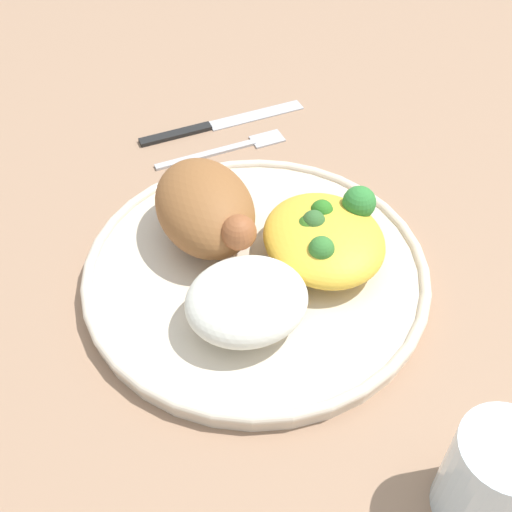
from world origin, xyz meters
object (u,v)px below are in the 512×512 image
object	(u,v)px
mac_cheese_with_broccoli	(325,236)
knife	(209,125)
roasted_chicken	(206,208)
rice_pile	(247,300)
water_glass	(491,478)
plate	(256,271)
fork	(229,148)

from	to	relation	value
mac_cheese_with_broccoli	knife	bearing A→B (deg)	-173.92
roasted_chicken	rice_pile	bearing A→B (deg)	-0.67
mac_cheese_with_broccoli	water_glass	bearing A→B (deg)	0.50
roasted_chicken	knife	bearing A→B (deg)	161.45
plate	knife	world-z (taller)	plate
rice_pile	water_glass	world-z (taller)	water_glass
roasted_chicken	fork	xyz separation A→B (m)	(-0.13, 0.07, -0.05)
rice_pile	water_glass	size ratio (longest dim) A/B	1.19
rice_pile	fork	bearing A→B (deg)	163.92
plate	roasted_chicken	bearing A→B (deg)	-152.02
mac_cheese_with_broccoli	fork	distance (m)	0.19
fork	mac_cheese_with_broccoli	bearing A→B (deg)	5.72
plate	rice_pile	bearing A→B (deg)	-28.26
plate	knife	bearing A→B (deg)	171.62
mac_cheese_with_broccoli	knife	world-z (taller)	mac_cheese_with_broccoli
mac_cheese_with_broccoli	rice_pile	bearing A→B (deg)	-63.29
plate	fork	xyz separation A→B (m)	(-0.18, 0.04, -0.01)
mac_cheese_with_broccoli	water_glass	world-z (taller)	water_glass
fork	water_glass	distance (m)	0.41
rice_pile	roasted_chicken	bearing A→B (deg)	179.33
roasted_chicken	water_glass	world-z (taller)	same
roasted_chicken	mac_cheese_with_broccoli	bearing A→B (deg)	56.02
roasted_chicken	rice_pile	world-z (taller)	roasted_chicken
plate	knife	size ratio (longest dim) A/B	1.52
roasted_chicken	knife	size ratio (longest dim) A/B	0.63
roasted_chicken	knife	world-z (taller)	roasted_chicken
roasted_chicken	plate	bearing A→B (deg)	27.98
knife	rice_pile	bearing A→B (deg)	-12.34
mac_cheese_with_broccoli	knife	xyz separation A→B (m)	(-0.23, -0.02, -0.03)
roasted_chicken	fork	world-z (taller)	roasted_chicken
knife	water_glass	world-z (taller)	water_glass
plate	roasted_chicken	size ratio (longest dim) A/B	2.43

